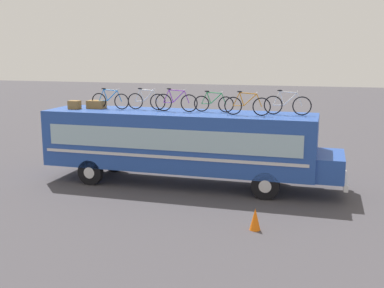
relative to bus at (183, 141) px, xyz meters
The scene contains 11 objects.
ground_plane 1.82m from the bus, behind, with size 120.00×120.00×0.00m, color #423F44.
bus is the anchor object (origin of this frame).
luggage_bag_1 4.95m from the bus, behind, with size 0.45×0.38×0.35m, color olive.
luggage_bag_2 4.19m from the bus, behind, with size 0.73×0.52×0.34m, color olive.
rooftop_bicycle_1 3.63m from the bus, behind, with size 1.72×0.44×0.89m.
rooftop_bicycle_2 2.34m from the bus, 168.59° to the left, with size 1.69×0.44×0.91m.
rooftop_bicycle_3 1.62m from the bus, 164.52° to the left, with size 1.81×0.44×0.95m.
rooftop_bicycle_4 2.00m from the bus, 17.44° to the left, with size 1.66×0.44×0.86m.
rooftop_bicycle_5 3.12m from the bus, ahead, with size 1.80×0.44×0.93m.
rooftop_bicycle_6 4.44m from the bus, ahead, with size 1.82×0.44×0.96m.
traffic_cone 5.84m from the bus, 49.67° to the right, with size 0.34×0.34×0.70m, color orange.
Camera 1 is at (5.77, -18.01, 5.39)m, focal length 43.89 mm.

